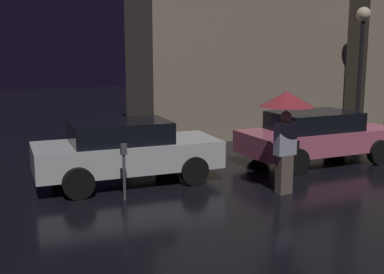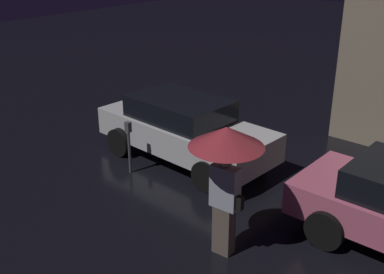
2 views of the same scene
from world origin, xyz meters
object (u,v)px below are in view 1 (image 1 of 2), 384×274
parked_car_white (126,150)px  parking_meter (124,165)px  pedestrian_with_umbrella (286,112)px  street_lamp_near (362,42)px  parked_car_pink (317,135)px

parked_car_white → parking_meter: 1.36m
parked_car_white → parking_meter: bearing=-105.7°
pedestrian_with_umbrella → street_lamp_near: street_lamp_near is taller
street_lamp_near → parked_car_pink: bearing=-145.3°
parked_car_white → street_lamp_near: bearing=17.4°
parked_car_pink → pedestrian_with_umbrella: size_ratio=1.97×
pedestrian_with_umbrella → parked_car_pink: bearing=-144.3°
parked_car_pink → parking_meter: parked_car_pink is taller
parked_car_white → pedestrian_with_umbrella: 3.74m
parked_car_white → pedestrian_with_umbrella: (2.83, -2.23, 1.00)m
pedestrian_with_umbrella → street_lamp_near: size_ratio=0.49×
parked_car_pink → street_lamp_near: bearing=34.6°
parking_meter → street_lamp_near: bearing=21.6°
parked_car_white → parked_car_pink: (5.31, -0.17, -0.02)m
parked_car_white → parked_car_pink: parked_car_white is taller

